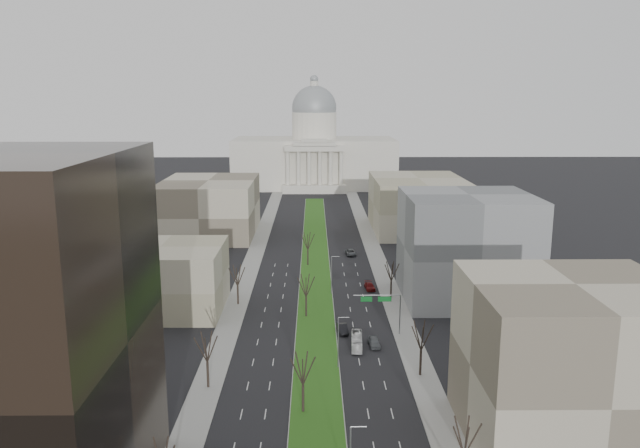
{
  "coord_description": "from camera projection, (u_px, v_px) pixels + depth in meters",
  "views": [
    {
      "loc": [
        -0.4,
        -43.75,
        45.65
      ],
      "look_at": [
        1.25,
        114.9,
        12.6
      ],
      "focal_mm": 35.0,
      "sensor_mm": 36.0,
      "label": 1
    }
  ],
  "objects": [
    {
      "name": "tree_median_c",
      "position": [
        308.0,
        240.0,
        168.16
      ],
      "size": [
        5.4,
        5.4,
        9.72
      ],
      "color": "black",
      "rests_on": "ground"
    },
    {
      "name": "sidewalk_left",
      "position": [
        240.0,
        294.0,
        144.94
      ],
      "size": [
        5.0,
        330.0,
        0.15
      ],
      "primitive_type": "cube",
      "color": "gray",
      "rests_on": "ground"
    },
    {
      "name": "tree_median_a",
      "position": [
        303.0,
        368.0,
        89.85
      ],
      "size": [
        5.4,
        5.4,
        9.72
      ],
      "color": "black",
      "rests_on": "ground"
    },
    {
      "name": "median",
      "position": [
        315.0,
        266.0,
        168.6
      ],
      "size": [
        8.0,
        222.03,
        0.2
      ],
      "color": "#999993",
      "rests_on": "ground"
    },
    {
      "name": "streetlamp_median_c",
      "position": [
        332.0,
        274.0,
        144.19
      ],
      "size": [
        1.9,
        0.2,
        9.16
      ],
      "color": "gray",
      "rests_on": "ground"
    },
    {
      "name": "tree_right_far",
      "position": [
        391.0,
        271.0,
        141.04
      ],
      "size": [
        5.04,
        5.04,
        9.07
      ],
      "color": "black",
      "rests_on": "ground"
    },
    {
      "name": "tree_median_b",
      "position": [
        306.0,
        285.0,
        129.01
      ],
      "size": [
        5.4,
        5.4,
        9.72
      ],
      "color": "black",
      "rests_on": "ground"
    },
    {
      "name": "building_beige_left",
      "position": [
        162.0,
        278.0,
        133.58
      ],
      "size": [
        26.0,
        22.0,
        14.0
      ],
      "primitive_type": "cube",
      "color": "tan",
      "rests_on": "ground"
    },
    {
      "name": "mast_arm_signs",
      "position": [
        386.0,
        305.0,
        119.58
      ],
      "size": [
        9.12,
        0.24,
        8.09
      ],
      "color": "gray",
      "rests_on": "ground"
    },
    {
      "name": "tree_right_near",
      "position": [
        465.0,
        436.0,
        72.49
      ],
      "size": [
        5.16,
        5.16,
        9.29
      ],
      "color": "black",
      "rests_on": "ground"
    },
    {
      "name": "building_far_left",
      "position": [
        209.0,
        207.0,
        206.58
      ],
      "size": [
        30.0,
        40.0,
        18.0
      ],
      "primitive_type": "cube",
      "color": "#7A705E",
      "rests_on": "ground"
    },
    {
      "name": "car_red",
      "position": [
        370.0,
        286.0,
        148.65
      ],
      "size": [
        2.58,
        5.35,
        1.5
      ],
      "primitive_type": "imported",
      "rotation": [
        0.0,
        0.0,
        0.09
      ],
      "color": "#620D0D",
      "rests_on": "ground"
    },
    {
      "name": "building_far_right",
      "position": [
        417.0,
        204.0,
        212.18
      ],
      "size": [
        30.0,
        40.0,
        18.0
      ],
      "primitive_type": "cube",
      "color": "tan",
      "rests_on": "ground"
    },
    {
      "name": "car_black",
      "position": [
        343.0,
        329.0,
        121.55
      ],
      "size": [
        2.27,
        5.16,
        1.65
      ],
      "primitive_type": "imported",
      "rotation": [
        0.0,
        0.0,
        0.11
      ],
      "color": "black",
      "rests_on": "ground"
    },
    {
      "name": "ground",
      "position": [
        315.0,
        265.0,
        169.61
      ],
      "size": [
        600.0,
        600.0,
        0.0
      ],
      "primitive_type": "plane",
      "color": "black",
      "rests_on": "ground"
    },
    {
      "name": "sidewalk_right",
      "position": [
        390.0,
        294.0,
        145.3
      ],
      "size": [
        5.0,
        330.0,
        0.15
      ],
      "primitive_type": "cube",
      "color": "gray",
      "rests_on": "ground"
    },
    {
      "name": "building_grey_right",
      "position": [
        466.0,
        247.0,
        140.1
      ],
      "size": [
        28.0,
        26.0,
        24.0
      ],
      "primitive_type": "cube",
      "color": "slate",
      "rests_on": "ground"
    },
    {
      "name": "tree_left_far",
      "position": [
        237.0,
        275.0,
        136.71
      ],
      "size": [
        5.28,
        5.28,
        9.5
      ],
      "color": "black",
      "rests_on": "ground"
    },
    {
      "name": "box_van",
      "position": [
        357.0,
        341.0,
        114.67
      ],
      "size": [
        2.38,
        8.25,
        2.27
      ],
      "primitive_type": "imported",
      "rotation": [
        0.0,
        0.0,
        -0.06
      ],
      "color": "white",
      "rests_on": "ground"
    },
    {
      "name": "tree_left_mid",
      "position": [
        207.0,
        346.0,
        97.53
      ],
      "size": [
        5.4,
        5.4,
        9.72
      ],
      "color": "black",
      "rests_on": "ground"
    },
    {
      "name": "building_tan_right",
      "position": [
        569.0,
        364.0,
        81.56
      ],
      "size": [
        26.0,
        24.0,
        22.0
      ],
      "primitive_type": "cube",
      "color": "#7A705E",
      "rests_on": "ground"
    },
    {
      "name": "car_grey_far",
      "position": [
        351.0,
        252.0,
        180.33
      ],
      "size": [
        3.18,
        5.93,
        1.58
      ],
      "primitive_type": "imported",
      "rotation": [
        0.0,
        0.0,
        0.1
      ],
      "color": "#4E5256",
      "rests_on": "ground"
    },
    {
      "name": "capitol",
      "position": [
        314.0,
        154.0,
        312.72
      ],
      "size": [
        80.0,
        46.0,
        55.0
      ],
      "color": "beige",
      "rests_on": "ground"
    },
    {
      "name": "streetlamp_median_b",
      "position": [
        339.0,
        342.0,
        105.04
      ],
      "size": [
        1.9,
        0.2,
        9.16
      ],
      "color": "gray",
      "rests_on": "ground"
    },
    {
      "name": "tree_right_mid",
      "position": [
        422.0,
        335.0,
        101.76
      ],
      "size": [
        5.52,
        5.52,
        9.94
      ],
      "color": "black",
      "rests_on": "ground"
    },
    {
      "name": "car_grey_near",
      "position": [
        374.0,
        342.0,
        115.03
      ],
      "size": [
        2.21,
        4.93,
        1.64
      ],
      "primitive_type": "imported",
      "rotation": [
        0.0,
        0.0,
        0.06
      ],
      "color": "#515559",
      "rests_on": "ground"
    }
  ]
}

